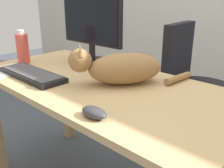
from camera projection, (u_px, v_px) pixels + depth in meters
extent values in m
cube|color=tan|center=(97.00, 84.00, 1.28)|extent=(1.44, 0.70, 0.03)
cube|color=tan|center=(67.00, 98.00, 2.02)|extent=(0.06, 0.06, 0.69)
cylinder|color=black|center=(193.00, 154.00, 1.86)|extent=(0.48, 0.48, 0.04)
cylinder|color=black|center=(196.00, 127.00, 1.79)|extent=(0.06, 0.06, 0.50)
cylinder|color=black|center=(201.00, 90.00, 1.69)|extent=(0.44, 0.44, 0.06)
cube|color=black|center=(178.00, 53.00, 1.72)|extent=(0.09, 0.36, 0.40)
cylinder|color=black|center=(92.00, 61.00, 1.62)|extent=(0.20, 0.20, 0.01)
cylinder|color=black|center=(92.00, 52.00, 1.60)|extent=(0.04, 0.04, 0.10)
cube|color=black|center=(91.00, 20.00, 1.53)|extent=(0.48, 0.03, 0.30)
cube|color=black|center=(90.00, 20.00, 1.52)|extent=(0.45, 0.01, 0.27)
cube|color=black|center=(32.00, 75.00, 1.33)|extent=(0.44, 0.15, 0.02)
cube|color=#444447|center=(31.00, 72.00, 1.33)|extent=(0.40, 0.12, 0.00)
ellipsoid|color=olive|center=(125.00, 68.00, 1.22)|extent=(0.35, 0.40, 0.15)
sphere|color=olive|center=(81.00, 61.00, 1.16)|extent=(0.11, 0.11, 0.11)
cone|color=olive|center=(81.00, 51.00, 1.11)|extent=(0.04, 0.04, 0.04)
cone|color=olive|center=(79.00, 49.00, 1.17)|extent=(0.04, 0.04, 0.04)
cylinder|color=olive|center=(178.00, 78.00, 1.25)|extent=(0.05, 0.18, 0.03)
ellipsoid|color=#333338|center=(94.00, 112.00, 0.90)|extent=(0.11, 0.06, 0.04)
cube|color=white|center=(2.00, 72.00, 1.42)|extent=(0.26, 0.33, 0.00)
cylinder|color=#D84C3D|center=(23.00, 49.00, 1.56)|extent=(0.07, 0.07, 0.18)
cylinder|color=silver|center=(21.00, 32.00, 1.53)|extent=(0.04, 0.04, 0.02)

